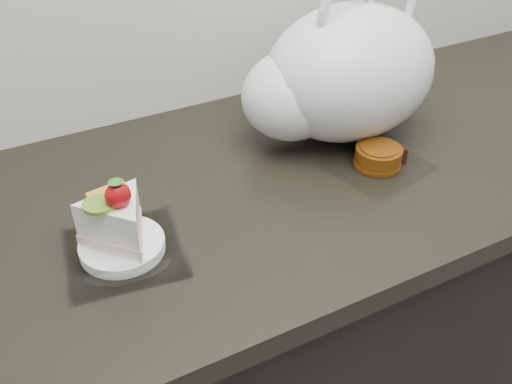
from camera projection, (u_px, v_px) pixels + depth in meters
counter at (277, 336)px, 1.28m from camera, size 2.04×0.64×0.90m
cake_tray at (120, 234)px, 0.82m from camera, size 0.19×0.19×0.13m
mooncake_wrap at (379, 158)px, 1.03m from camera, size 0.19×0.19×0.04m
plastic_bag at (339, 76)px, 1.05m from camera, size 0.39×0.28×0.31m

